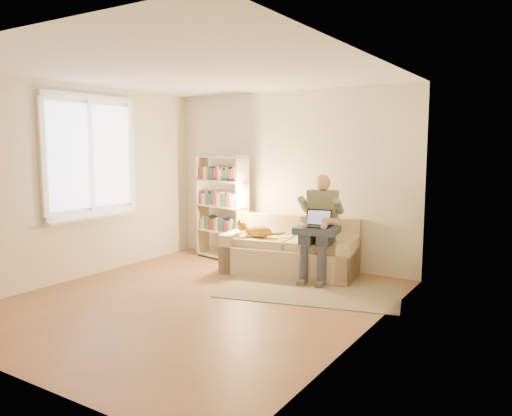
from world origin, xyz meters
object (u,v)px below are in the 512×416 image
Objects in this scene: person at (320,221)px; cat at (258,230)px; bookshelf at (222,202)px; sofa at (291,253)px; laptop at (317,222)px.

person is 0.92m from cat.
person is at bearing 4.93° from bookshelf.
sofa is 3.19× the size of cat.
bookshelf is at bearing 162.72° from sofa.
cat is at bearing -165.24° from sofa.
sofa is 1.40× the size of person.
person is 3.72× the size of laptop.
person is (0.47, -0.06, 0.50)m from sofa.
sofa is 1.19× the size of bookshelf.
laptop reaches higher than cat.
bookshelf is (-0.90, 0.36, 0.31)m from cat.
cat is at bearing 169.89° from laptop.
person is at bearing -1.75° from cat.
laptop is (0.91, 0.00, 0.19)m from cat.
laptop is (0.49, -0.19, 0.50)m from sofa.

